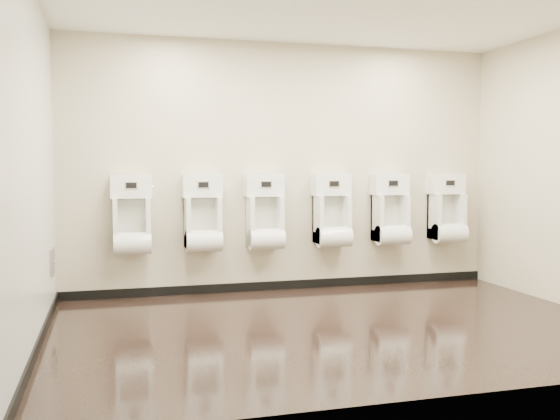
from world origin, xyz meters
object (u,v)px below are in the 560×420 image
Objects in this scene: access_panel at (52,262)px; urinal_4 at (391,215)px; urinal_5 at (447,213)px; urinal_2 at (265,217)px; urinal_3 at (332,216)px; urinal_0 at (132,220)px; urinal_1 at (203,219)px.

access_panel is 3.76m from urinal_4.
urinal_2 is at bearing 180.00° from urinal_5.
urinal_4 is 0.74m from urinal_5.
urinal_5 is at bearing 0.00° from urinal_3.
access_panel is 4.50m from urinal_5.
urinal_1 is (0.75, 0.00, 0.00)m from urinal_0.
access_panel is at bearing -173.79° from urinal_4.
urinal_2 is (0.69, 0.00, 0.00)m from urinal_1.
urinal_4 is at bearing 0.00° from urinal_0.
urinal_3 is at bearing 0.00° from urinal_1.
access_panel is at bearing -169.57° from urinal_2.
urinal_4 is (0.73, 0.00, 0.00)m from urinal_3.
urinal_2 is at bearing 180.00° from urinal_3.
urinal_0 is at bearing 180.00° from urinal_3.
urinal_0 is 1.00× the size of urinal_2.
access_panel is 0.31× the size of urinal_0.
urinal_1 reaches higher than access_panel.
access_panel is 0.31× the size of urinal_4.
urinal_2 and urinal_5 have the same top height.
urinal_1 is at bearing 180.00° from urinal_4.
urinal_1 is at bearing 15.03° from access_panel.
urinal_0 and urinal_3 have the same top height.
urinal_2 is (1.44, 0.00, 0.00)m from urinal_0.
urinal_3 and urinal_4 have the same top height.
access_panel is 0.31× the size of urinal_3.
urinal_4 is at bearing 180.00° from urinal_5.
urinal_1 is (1.51, 0.41, 0.35)m from access_panel.
urinal_0 is 2.23m from urinal_3.
urinal_4 is at bearing 0.00° from urinal_2.
urinal_3 is 1.47m from urinal_5.
urinal_3 and urinal_5 have the same top height.
access_panel is 0.31× the size of urinal_1.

